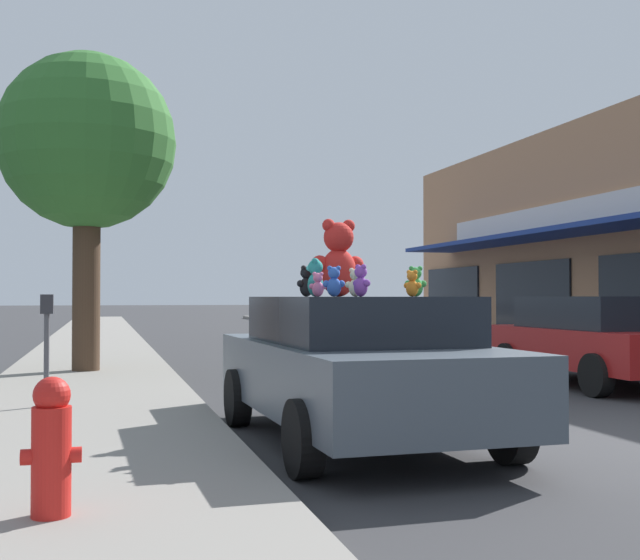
{
  "coord_description": "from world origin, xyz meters",
  "views": [
    {
      "loc": [
        -5.02,
        -6.81,
        1.41
      ],
      "look_at": [
        -2.34,
        3.06,
        1.63
      ],
      "focal_mm": 45.0,
      "sensor_mm": 36.0,
      "label": 1
    }
  ],
  "objects": [
    {
      "name": "teddy_bear_black",
      "position": [
        -2.98,
        1.23,
        1.57
      ],
      "size": [
        0.24,
        0.2,
        0.32
      ],
      "rotation": [
        0.0,
        0.0,
        3.74
      ],
      "color": "black",
      "rests_on": "plush_art_car"
    },
    {
      "name": "teddy_bear_blue",
      "position": [
        -3.13,
        -0.3,
        1.54
      ],
      "size": [
        0.2,
        0.13,
        0.26
      ],
      "rotation": [
        0.0,
        0.0,
        2.97
      ],
      "color": "blue",
      "rests_on": "plush_art_car"
    },
    {
      "name": "plush_art_car",
      "position": [
        -2.64,
        0.61,
        0.76
      ],
      "size": [
        2.12,
        4.32,
        1.41
      ],
      "rotation": [
        0.0,
        0.0,
        0.03
      ],
      "color": "#4C5660",
      "rests_on": "ground_plane"
    },
    {
      "name": "ground_plane",
      "position": [
        0.0,
        0.0,
        0.0
      ],
      "size": [
        260.0,
        260.0,
        0.0
      ],
      "primitive_type": "plane",
      "color": "#333335"
    },
    {
      "name": "teddy_bear_teal",
      "position": [
        -3.17,
        0.17,
        1.58
      ],
      "size": [
        0.19,
        0.26,
        0.35
      ],
      "rotation": [
        0.0,
        0.0,
        4.34
      ],
      "color": "teal",
      "rests_on": "plush_art_car"
    },
    {
      "name": "fire_hydrant",
      "position": [
        -5.3,
        -2.01,
        0.56
      ],
      "size": [
        0.33,
        0.22,
        0.79
      ],
      "color": "red",
      "rests_on": "sidewalk_near"
    },
    {
      "name": "parked_car_far_center",
      "position": [
        2.64,
        4.3,
        0.76
      ],
      "size": [
        2.13,
        4.07,
        1.42
      ],
      "color": "maroon",
      "rests_on": "ground_plane"
    },
    {
      "name": "teddy_bear_green",
      "position": [
        -2.23,
        0.08,
        1.55
      ],
      "size": [
        0.21,
        0.14,
        0.28
      ],
      "rotation": [
        0.0,
        0.0,
        2.91
      ],
      "color": "green",
      "rests_on": "plush_art_car"
    },
    {
      "name": "parking_meter",
      "position": [
        -5.63,
        2.79,
        0.98
      ],
      "size": [
        0.14,
        0.1,
        1.27
      ],
      "color": "#4C4C51",
      "rests_on": "sidewalk_near"
    },
    {
      "name": "sidewalk_near",
      "position": [
        -5.22,
        0.0,
        0.08
      ],
      "size": [
        2.75,
        90.0,
        0.17
      ],
      "color": "gray",
      "rests_on": "ground_plane"
    },
    {
      "name": "teddy_bear_cream",
      "position": [
        -2.76,
        0.26,
        1.54
      ],
      "size": [
        0.2,
        0.14,
        0.27
      ],
      "rotation": [
        0.0,
        0.0,
        2.81
      ],
      "color": "beige",
      "rests_on": "plush_art_car"
    },
    {
      "name": "teddy_bear_purple",
      "position": [
        -2.92,
        -0.38,
        1.54
      ],
      "size": [
        0.15,
        0.21,
        0.27
      ],
      "rotation": [
        0.0,
        0.0,
        1.95
      ],
      "color": "purple",
      "rests_on": "plush_art_car"
    },
    {
      "name": "teddy_bear_orange",
      "position": [
        -2.34,
        -0.09,
        1.53
      ],
      "size": [
        0.16,
        0.17,
        0.24
      ],
      "rotation": [
        0.0,
        0.0,
        2.25
      ],
      "color": "orange",
      "rests_on": "plush_art_car"
    },
    {
      "name": "teddy_bear_giant",
      "position": [
        -2.7,
        1.02,
        1.79
      ],
      "size": [
        0.59,
        0.38,
        0.79
      ],
      "rotation": [
        0.0,
        0.0,
        3.26
      ],
      "color": "red",
      "rests_on": "plush_art_car"
    },
    {
      "name": "street_tree",
      "position": [
        -5.28,
        7.3,
        4.0
      ],
      "size": [
        2.99,
        2.99,
        5.38
      ],
      "color": "#473323",
      "rests_on": "sidewalk_near"
    },
    {
      "name": "teddy_bear_pink",
      "position": [
        -3.21,
        -0.06,
        1.52
      ],
      "size": [
        0.16,
        0.12,
        0.22
      ],
      "rotation": [
        0.0,
        0.0,
        2.81
      ],
      "color": "pink",
      "rests_on": "plush_art_car"
    }
  ]
}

